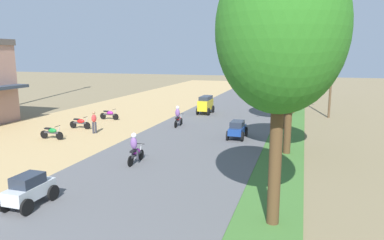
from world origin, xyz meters
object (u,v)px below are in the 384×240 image
object	(u,v)px
utility_pole_near	(332,67)
median_tree_second	(291,61)
car_sedan_blue	(237,129)
pedestrian_on_shoulder	(94,121)
streetlamp_near	(291,76)
parked_motorbike_third	(80,122)
median_tree_third	(289,28)
streetlamp_mid	(297,62)
motorbike_ahead_second	(135,149)
parked_motorbike_second	(52,132)
motorbike_ahead_third	(178,117)
car_van_yellow	(206,104)
motorbike_ahead_fourth	(207,102)
parked_motorbike_fourth	(109,114)
median_tree_nearest	(281,31)
car_hatchback_silver	(29,189)
median_tree_fourth	(296,45)
median_tree_fifth	(296,37)

from	to	relation	value
utility_pole_near	median_tree_second	bearing A→B (deg)	-102.84
median_tree_second	car_sedan_blue	bearing A→B (deg)	141.29
pedestrian_on_shoulder	streetlamp_near	size ratio (longest dim) A/B	0.22
parked_motorbike_third	median_tree_third	xyz separation A→B (m)	(14.90, 4.90, 7.01)
median_tree_second	car_sedan_blue	distance (m)	6.29
median_tree_third	utility_pole_near	xyz separation A→B (m)	(3.57, 6.27, -2.96)
parked_motorbike_third	streetlamp_mid	xyz separation A→B (m)	(15.30, 19.61, 4.27)
car_sedan_blue	motorbike_ahead_second	world-z (taller)	motorbike_ahead_second
parked_motorbike_second	utility_pole_near	distance (m)	23.77
streetlamp_near	motorbike_ahead_third	world-z (taller)	streetlamp_near
car_van_yellow	motorbike_ahead_fourth	size ratio (longest dim) A/B	1.34
car_van_yellow	utility_pole_near	bearing A→B (deg)	8.44
parked_motorbike_fourth	car_van_yellow	distance (m)	9.04
median_tree_nearest	median_tree_third	xyz separation A→B (m)	(-0.49, 16.18, 1.14)
car_hatchback_silver	car_van_yellow	bearing A→B (deg)	88.07
median_tree_fourth	motorbike_ahead_fourth	bearing A→B (deg)	173.88
pedestrian_on_shoulder	median_tree_second	xyz separation A→B (m)	(13.49, -1.19, 4.34)
motorbike_ahead_fourth	median_tree_third	bearing A→B (deg)	-45.76
median_tree_nearest	streetlamp_mid	distance (m)	30.93
median_tree_fifth	median_tree_fourth	bearing A→B (deg)	-88.37
car_hatchback_silver	motorbike_ahead_fourth	xyz separation A→B (m)	(-0.25, 26.37, -0.17)
parked_motorbike_third	motorbike_ahead_third	world-z (taller)	motorbike_ahead_third
parked_motorbike_second	median_tree_fourth	distance (m)	22.94
median_tree_fourth	motorbike_ahead_second	bearing A→B (deg)	-110.52
utility_pole_near	motorbike_ahead_fourth	distance (m)	13.03
car_sedan_blue	car_van_yellow	bearing A→B (deg)	117.44
streetlamp_mid	streetlamp_near	bearing A→B (deg)	-90.00
median_tree_second	motorbike_ahead_second	bearing A→B (deg)	-149.01
car_van_yellow	streetlamp_near	bearing A→B (deg)	-41.83
parked_motorbike_second	median_tree_third	bearing A→B (deg)	29.77
median_tree_second	median_tree_third	distance (m)	7.52
median_tree_nearest	car_sedan_blue	bearing A→B (deg)	105.95
parked_motorbike_second	motorbike_ahead_third	world-z (taller)	motorbike_ahead_third
parked_motorbike_third	median_tree_nearest	bearing A→B (deg)	-36.24
median_tree_third	median_tree_second	bearing A→B (deg)	-85.93
parked_motorbike_second	median_tree_nearest	size ratio (longest dim) A/B	0.20
median_tree_nearest	median_tree_second	distance (m)	9.10
streetlamp_mid	parked_motorbike_fourth	bearing A→B (deg)	-134.26
median_tree_third	motorbike_ahead_second	world-z (taller)	median_tree_third
median_tree_fourth	car_van_yellow	world-z (taller)	median_tree_fourth
parked_motorbike_third	car_hatchback_silver	world-z (taller)	car_hatchback_silver
car_hatchback_silver	median_tree_fifth	bearing A→B (deg)	76.57
motorbike_ahead_second	motorbike_ahead_third	size ratio (longest dim) A/B	1.00
motorbike_ahead_second	motorbike_ahead_fourth	distance (m)	20.48
median_tree_nearest	median_tree_third	size ratio (longest dim) A/B	0.90
parked_motorbike_third	motorbike_ahead_second	size ratio (longest dim) A/B	1.00
motorbike_ahead_third	car_sedan_blue	bearing A→B (deg)	-26.16
median_tree_fifth	motorbike_ahead_second	xyz separation A→B (m)	(-7.00, -29.24, -6.80)
parked_motorbike_second	car_van_yellow	distance (m)	14.84
parked_motorbike_second	car_hatchback_silver	bearing A→B (deg)	-55.22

